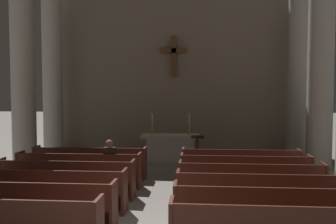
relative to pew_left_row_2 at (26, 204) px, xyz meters
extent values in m
cube|color=#4C2319|center=(0.00, 0.04, -0.05)|extent=(3.32, 0.40, 0.05)
cube|color=#4C2319|center=(0.00, -0.19, 0.22)|extent=(3.32, 0.05, 0.50)
cube|color=#4C2319|center=(0.00, 0.22, -0.28)|extent=(3.32, 0.04, 0.40)
cube|color=#4C2319|center=(1.69, 0.02, 0.00)|extent=(0.06, 0.50, 0.95)
cube|color=#4C2319|center=(0.00, 1.08, -0.05)|extent=(3.32, 0.40, 0.05)
cube|color=#4C2319|center=(0.00, 0.85, 0.22)|extent=(3.32, 0.05, 0.50)
cube|color=#4C2319|center=(0.00, 1.26, -0.28)|extent=(3.32, 0.04, 0.40)
cube|color=#4C2319|center=(1.69, 1.06, 0.00)|extent=(0.06, 0.50, 0.95)
cube|color=#4C2319|center=(0.00, 2.11, -0.05)|extent=(3.32, 0.40, 0.05)
cube|color=#4C2319|center=(0.00, 1.89, 0.22)|extent=(3.32, 0.05, 0.50)
cube|color=#4C2319|center=(0.00, 2.29, -0.28)|extent=(3.32, 0.04, 0.40)
cube|color=#4C2319|center=(1.69, 2.09, 0.00)|extent=(0.06, 0.50, 0.95)
cube|color=#4C2319|center=(-1.69, 2.09, 0.00)|extent=(0.06, 0.50, 0.95)
cube|color=#4C2319|center=(0.00, 3.15, -0.05)|extent=(3.32, 0.40, 0.05)
cube|color=#4C2319|center=(0.00, 2.93, 0.22)|extent=(3.32, 0.05, 0.50)
cube|color=#4C2319|center=(0.00, 3.33, -0.28)|extent=(3.32, 0.04, 0.40)
cube|color=#4C2319|center=(1.69, 3.13, 0.00)|extent=(0.06, 0.50, 0.95)
cube|color=#4C2319|center=(-1.69, 3.13, 0.00)|extent=(0.06, 0.50, 0.95)
cube|color=#4C2319|center=(0.00, 4.19, -0.05)|extent=(3.32, 0.40, 0.05)
cube|color=#4C2319|center=(0.00, 3.97, 0.22)|extent=(3.32, 0.05, 0.50)
cube|color=#4C2319|center=(0.00, 4.37, -0.28)|extent=(3.32, 0.04, 0.40)
cube|color=#4C2319|center=(1.69, 4.17, 0.00)|extent=(0.06, 0.50, 0.95)
cube|color=#4C2319|center=(-1.69, 4.17, 0.00)|extent=(0.06, 0.50, 0.95)
cube|color=#4C2319|center=(4.54, -1.22, 0.22)|extent=(3.32, 0.05, 0.50)
cube|color=#4C2319|center=(4.54, 0.04, -0.05)|extent=(3.32, 0.40, 0.05)
cube|color=#4C2319|center=(4.54, -0.19, 0.22)|extent=(3.32, 0.05, 0.50)
cube|color=#4C2319|center=(4.54, 0.22, -0.28)|extent=(3.32, 0.04, 0.40)
cube|color=#4C2319|center=(2.85, 0.02, 0.00)|extent=(0.06, 0.50, 0.95)
cube|color=#4C2319|center=(4.54, 1.08, -0.05)|extent=(3.32, 0.40, 0.05)
cube|color=#4C2319|center=(4.54, 0.85, 0.22)|extent=(3.32, 0.05, 0.50)
cube|color=#4C2319|center=(4.54, 1.26, -0.28)|extent=(3.32, 0.04, 0.40)
cube|color=#4C2319|center=(2.85, 1.06, 0.00)|extent=(0.06, 0.50, 0.95)
cube|color=#4C2319|center=(4.54, 2.11, -0.05)|extent=(3.32, 0.40, 0.05)
cube|color=#4C2319|center=(4.54, 1.89, 0.22)|extent=(3.32, 0.05, 0.50)
cube|color=#4C2319|center=(4.54, 2.29, -0.28)|extent=(3.32, 0.04, 0.40)
cube|color=#4C2319|center=(2.85, 2.09, 0.00)|extent=(0.06, 0.50, 0.95)
cube|color=#4C2319|center=(6.23, 2.09, 0.00)|extent=(0.06, 0.50, 0.95)
cube|color=#4C2319|center=(4.54, 3.15, -0.05)|extent=(3.32, 0.40, 0.05)
cube|color=#4C2319|center=(4.54, 2.93, 0.22)|extent=(3.32, 0.05, 0.50)
cube|color=#4C2319|center=(4.54, 3.33, -0.28)|extent=(3.32, 0.04, 0.40)
cube|color=#4C2319|center=(2.85, 3.13, 0.00)|extent=(0.06, 0.50, 0.95)
cube|color=#4C2319|center=(6.23, 3.13, 0.00)|extent=(0.06, 0.50, 0.95)
cube|color=#4C2319|center=(4.54, 4.19, -0.05)|extent=(3.32, 0.40, 0.05)
cube|color=#4C2319|center=(4.54, 3.97, 0.22)|extent=(3.32, 0.05, 0.50)
cube|color=#4C2319|center=(4.54, 4.37, -0.28)|extent=(3.32, 0.04, 0.40)
cube|color=#4C2319|center=(2.85, 4.17, 0.00)|extent=(0.06, 0.50, 0.95)
cube|color=#4C2319|center=(6.23, 4.17, 0.00)|extent=(0.06, 0.50, 0.95)
cube|color=#ADA89E|center=(-2.62, 5.32, -0.38)|extent=(1.12, 1.12, 0.20)
cylinder|color=#ADA89E|center=(-2.62, 5.32, 2.96)|extent=(0.80, 0.80, 6.88)
cube|color=#ADA89E|center=(7.16, 5.32, -0.38)|extent=(1.12, 1.12, 0.20)
cylinder|color=#ADA89E|center=(7.16, 5.32, 2.96)|extent=(0.80, 0.80, 6.88)
cube|color=#ADA89E|center=(-2.62, 7.84, -0.38)|extent=(1.12, 1.12, 0.20)
cylinder|color=#ADA89E|center=(-2.62, 7.84, 2.96)|extent=(0.80, 0.80, 6.88)
cube|color=#ADA89E|center=(7.16, 7.84, -0.38)|extent=(1.12, 1.12, 0.20)
cylinder|color=#ADA89E|center=(7.16, 7.84, 2.96)|extent=(0.80, 0.80, 6.88)
cube|color=#BCB7AD|center=(2.27, 6.99, -0.04)|extent=(1.76, 0.72, 0.88)
cube|color=#BCB7AD|center=(2.27, 6.99, 0.46)|extent=(2.20, 0.90, 0.12)
cube|color=silver|center=(2.27, 6.99, 0.53)|extent=(2.09, 0.85, 0.01)
cylinder|color=#B79338|center=(1.57, 6.99, 0.54)|extent=(0.16, 0.16, 0.02)
cylinder|color=#B79338|center=(1.57, 6.99, 0.75)|extent=(0.07, 0.07, 0.44)
cylinder|color=silver|center=(1.57, 6.99, 1.15)|extent=(0.04, 0.04, 0.36)
cylinder|color=#B79338|center=(2.97, 6.99, 0.54)|extent=(0.16, 0.16, 0.02)
cylinder|color=#B79338|center=(2.97, 6.99, 0.75)|extent=(0.07, 0.07, 0.44)
cylinder|color=silver|center=(2.97, 6.99, 1.15)|extent=(0.04, 0.04, 0.36)
cube|color=gray|center=(2.27, 9.11, 3.25)|extent=(11.06, 0.25, 7.45)
cube|color=brown|center=(2.27, 8.88, 3.62)|extent=(0.21, 0.21, 1.73)
cube|color=brown|center=(2.27, 8.88, 3.88)|extent=(1.11, 0.21, 0.21)
cylinder|color=#4C2319|center=(3.28, 5.79, -0.46)|extent=(0.36, 0.36, 0.04)
cylinder|color=#4C2319|center=(3.28, 5.79, 0.05)|extent=(0.10, 0.10, 1.05)
cube|color=#4C2319|center=(3.28, 5.79, 0.60)|extent=(0.44, 0.31, 0.15)
cube|color=#26262B|center=(0.87, 3.33, -0.25)|extent=(0.24, 0.14, 0.45)
cube|color=#26262B|center=(0.87, 3.20, 0.03)|extent=(0.28, 0.36, 0.12)
cube|color=#2D2319|center=(0.87, 3.07, 0.36)|extent=(0.32, 0.20, 0.54)
sphere|color=#9E7051|center=(0.87, 3.07, 0.74)|extent=(0.20, 0.20, 0.20)
camera|label=1|loc=(3.23, -6.58, 2.16)|focal=38.76mm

